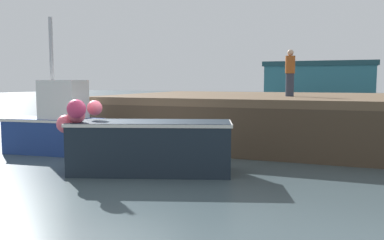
# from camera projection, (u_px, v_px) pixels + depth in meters

# --- Properties ---
(ground) EXTENTS (120.00, 160.00, 0.10)m
(ground) POSITION_uv_depth(u_px,v_px,m) (128.00, 170.00, 10.69)
(ground) COLOR #3D4C51
(pier) EXTENTS (11.07, 8.43, 1.79)m
(pier) POSITION_uv_depth(u_px,v_px,m) (261.00, 103.00, 15.17)
(pier) COLOR brown
(pier) RESTS_ON ground
(fishing_boat_near_left) EXTENTS (3.25, 1.44, 4.33)m
(fishing_boat_near_left) POSITION_uv_depth(u_px,v_px,m) (56.00, 125.00, 12.82)
(fishing_boat_near_left) COLOR navy
(fishing_boat_near_left) RESTS_ON ground
(fishing_boat_near_right) EXTENTS (4.28, 2.59, 1.89)m
(fishing_boat_near_right) POSITION_uv_depth(u_px,v_px,m) (148.00, 144.00, 10.10)
(fishing_boat_near_right) COLOR #19232D
(fishing_boat_near_right) RESTS_ON ground
(dockworker) EXTENTS (0.34, 0.34, 1.64)m
(dockworker) POSITION_uv_depth(u_px,v_px,m) (290.00, 73.00, 14.09)
(dockworker) COLOR #2D3342
(dockworker) RESTS_ON pier
(warehouse) EXTENTS (11.43, 5.24, 4.42)m
(warehouse) POSITION_uv_depth(u_px,v_px,m) (319.00, 82.00, 43.19)
(warehouse) COLOR #2D6B7A
(warehouse) RESTS_ON ground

